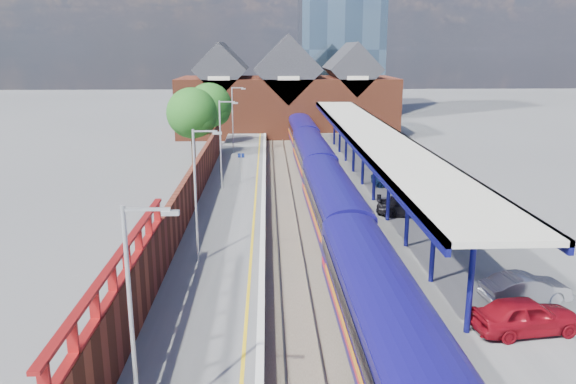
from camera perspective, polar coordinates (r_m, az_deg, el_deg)
The scene contains 23 objects.
ground at distance 53.26m, azimuth 0.96°, elevation 1.47°, with size 240.00×240.00×0.00m, color #5B5B5E.
ballast_bed at distance 43.58m, azimuth 1.66°, elevation -1.42°, with size 6.00×76.00×0.06m, color #473D33.
rails at distance 43.55m, azimuth 1.66°, elevation -1.31°, with size 4.51×76.00×0.14m.
left_platform at distance 43.44m, azimuth -5.60°, elevation -0.89°, with size 5.00×76.00×1.00m, color #565659.
right_platform at distance 44.25m, azimuth 9.44°, elevation -0.74°, with size 6.00×76.00×1.00m, color #565659.
coping_left at distance 43.23m, azimuth -2.50°, elevation -0.20°, with size 0.30×76.00×0.05m, color silver.
coping_right at distance 43.63m, azimuth 5.80°, elevation -0.12°, with size 0.30×76.00×0.05m, color silver.
yellow_line at distance 43.24m, azimuth -3.30°, elevation -0.23°, with size 0.14×76.00×0.01m, color yellow.
train at distance 45.62m, azimuth 3.34°, elevation 1.99°, with size 3.02×65.93×3.45m.
canopy at distance 45.06m, azimuth 8.55°, elevation 5.74°, with size 4.50×52.00×4.48m.
lamp_post_a at distance 15.86m, azimuth -15.19°, elevation -11.87°, with size 1.48×0.18×7.00m.
lamp_post_b at distance 28.90m, azimuth -9.12°, elevation 0.40°, with size 1.48×0.18×7.00m.
lamp_post_c at distance 44.52m, azimuth -6.70°, elevation 5.36°, with size 1.48×0.18×7.00m.
lamp_post_d at distance 60.34m, azimuth -5.53°, elevation 7.73°, with size 1.48×0.18×7.00m.
platform_sign at distance 46.81m, azimuth -4.77°, elevation 2.99°, with size 0.55×0.08×2.50m.
brick_wall at distance 37.00m, azimuth -10.27°, elevation -0.63°, with size 0.35×50.00×3.86m.
station_building at distance 80.15m, azimuth -0.10°, elevation 9.75°, with size 30.00×12.12×13.78m.
tree_near at distance 58.61m, azimuth -9.59°, elevation 7.76°, with size 5.20×5.20×8.10m.
tree_far at distance 66.40m, azimuth -7.85°, elevation 8.58°, with size 5.20×5.20×8.10m.
parked_car_red at distance 24.39m, azimuth 23.05°, elevation -11.46°, with size 1.71×4.25×1.45m, color maroon.
parked_car_silver at distance 27.14m, azimuth 22.98°, elevation -8.99°, with size 1.36×3.89×1.28m, color #B2B1B7.
parked_car_dark at distance 38.41m, azimuth 12.21°, elevation -1.45°, with size 1.76×4.33×1.26m, color black.
parked_car_blue at distance 46.61m, azimuth 10.93°, elevation 1.31°, with size 1.87×4.07×1.13m, color navy.
Camera 1 is at (-2.80, -21.85, 11.86)m, focal length 35.00 mm.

